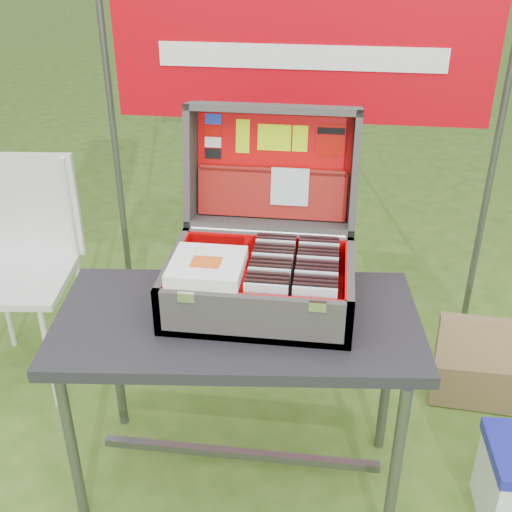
# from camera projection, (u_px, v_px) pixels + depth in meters

# --- Properties ---
(ground) EXTENTS (80.00, 80.00, 0.00)m
(ground) POSITION_uv_depth(u_px,v_px,m) (269.00, 483.00, 2.35)
(ground) COLOR #3A5F17
(ground) RESTS_ON ground
(table) EXTENTS (1.20, 0.69, 0.72)m
(table) POSITION_uv_depth(u_px,v_px,m) (239.00, 403.00, 2.20)
(table) COLOR black
(table) RESTS_ON ground
(table_top) EXTENTS (1.20, 0.69, 0.04)m
(table_top) POSITION_uv_depth(u_px,v_px,m) (238.00, 322.00, 2.03)
(table_top) COLOR black
(table_top) RESTS_ON ground
(table_leg_fl) EXTENTS (0.04, 0.04, 0.68)m
(table_leg_fl) POSITION_uv_depth(u_px,v_px,m) (71.00, 442.00, 2.07)
(table_leg_fl) COLOR #59595B
(table_leg_fl) RESTS_ON ground
(table_leg_fr) EXTENTS (0.04, 0.04, 0.68)m
(table_leg_fr) POSITION_uv_depth(u_px,v_px,m) (395.00, 474.00, 1.95)
(table_leg_fr) COLOR #59595B
(table_leg_fr) RESTS_ON ground
(table_leg_bl) EXTENTS (0.04, 0.04, 0.68)m
(table_leg_bl) POSITION_uv_depth(u_px,v_px,m) (116.00, 355.00, 2.46)
(table_leg_bl) COLOR #59595B
(table_leg_bl) RESTS_ON ground
(table_leg_br) EXTENTS (0.04, 0.04, 0.68)m
(table_leg_br) POSITION_uv_depth(u_px,v_px,m) (387.00, 377.00, 2.35)
(table_leg_br) COLOR #59595B
(table_leg_br) RESTS_ON ground
(table_brace) EXTENTS (1.00, 0.03, 0.03)m
(table_brace) POSITION_uv_depth(u_px,v_px,m) (240.00, 454.00, 2.31)
(table_brace) COLOR #59595B
(table_brace) RESTS_ON ground
(suitcase) EXTENTS (0.59, 0.58, 0.55)m
(suitcase) POSITION_uv_depth(u_px,v_px,m) (263.00, 220.00, 2.00)
(suitcase) COLOR #4F4B47
(suitcase) RESTS_ON table
(suitcase_base_bottom) EXTENTS (0.59, 0.42, 0.02)m
(suitcase_base_bottom) POSITION_uv_depth(u_px,v_px,m) (260.00, 302.00, 2.07)
(suitcase_base_bottom) COLOR #4F4B47
(suitcase_base_bottom) RESTS_ON table_top
(suitcase_base_wall_front) EXTENTS (0.59, 0.02, 0.16)m
(suitcase_base_wall_front) POSITION_uv_depth(u_px,v_px,m) (252.00, 319.00, 1.87)
(suitcase_base_wall_front) COLOR #4F4B47
(suitcase_base_wall_front) RESTS_ON table_top
(suitcase_base_wall_back) EXTENTS (0.59, 0.02, 0.16)m
(suitcase_base_wall_back) POSITION_uv_depth(u_px,v_px,m) (267.00, 254.00, 2.21)
(suitcase_base_wall_back) COLOR #4F4B47
(suitcase_base_wall_back) RESTS_ON table_top
(suitcase_base_wall_left) EXTENTS (0.02, 0.42, 0.16)m
(suitcase_base_wall_left) POSITION_uv_depth(u_px,v_px,m) (173.00, 278.00, 2.07)
(suitcase_base_wall_left) COLOR #4F4B47
(suitcase_base_wall_left) RESTS_ON table_top
(suitcase_base_wall_right) EXTENTS (0.02, 0.42, 0.16)m
(suitcase_base_wall_right) POSITION_uv_depth(u_px,v_px,m) (349.00, 290.00, 2.01)
(suitcase_base_wall_right) COLOR #4F4B47
(suitcase_base_wall_right) RESTS_ON table_top
(suitcase_liner_floor) EXTENTS (0.54, 0.37, 0.01)m
(suitcase_liner_floor) POSITION_uv_depth(u_px,v_px,m) (260.00, 298.00, 2.07)
(suitcase_liner_floor) COLOR #ED0100
(suitcase_liner_floor) RESTS_ON suitcase_base_bottom
(suitcase_latch_left) EXTENTS (0.05, 0.01, 0.03)m
(suitcase_latch_left) POSITION_uv_depth(u_px,v_px,m) (186.00, 297.00, 1.85)
(suitcase_latch_left) COLOR silver
(suitcase_latch_left) RESTS_ON suitcase_base_wall_front
(suitcase_latch_right) EXTENTS (0.05, 0.01, 0.03)m
(suitcase_latch_right) POSITION_uv_depth(u_px,v_px,m) (317.00, 306.00, 1.81)
(suitcase_latch_right) COLOR silver
(suitcase_latch_right) RESTS_ON suitcase_base_wall_front
(suitcase_hinge) EXTENTS (0.53, 0.02, 0.02)m
(suitcase_hinge) POSITION_uv_depth(u_px,v_px,m) (268.00, 233.00, 2.19)
(suitcase_hinge) COLOR silver
(suitcase_hinge) RESTS_ON suitcase_base_wall_back
(suitcase_lid_back) EXTENTS (0.59, 0.11, 0.42)m
(suitcase_lid_back) POSITION_uv_depth(u_px,v_px,m) (274.00, 165.00, 2.26)
(suitcase_lid_back) COLOR #4F4B47
(suitcase_lid_back) RESTS_ON suitcase_base_wall_back
(suitcase_lid_rim_far) EXTENTS (0.59, 0.16, 0.05)m
(suitcase_lid_rim_far) POSITION_uv_depth(u_px,v_px,m) (274.00, 109.00, 2.14)
(suitcase_lid_rim_far) COLOR #4F4B47
(suitcase_lid_rim_far) RESTS_ON suitcase_lid_back
(suitcase_lid_rim_near) EXTENTS (0.59, 0.16, 0.05)m
(suitcase_lid_rim_near) POSITION_uv_depth(u_px,v_px,m) (270.00, 224.00, 2.26)
(suitcase_lid_rim_near) COLOR #4F4B47
(suitcase_lid_rim_near) RESTS_ON suitcase_lid_back
(suitcase_lid_rim_left) EXTENTS (0.02, 0.24, 0.44)m
(suitcase_lid_rim_left) POSITION_uv_depth(u_px,v_px,m) (191.00, 164.00, 2.23)
(suitcase_lid_rim_left) COLOR #4F4B47
(suitcase_lid_rim_left) RESTS_ON suitcase_lid_back
(suitcase_lid_rim_right) EXTENTS (0.02, 0.24, 0.44)m
(suitcase_lid_rim_right) POSITION_uv_depth(u_px,v_px,m) (355.00, 172.00, 2.17)
(suitcase_lid_rim_right) COLOR #4F4B47
(suitcase_lid_rim_right) RESTS_ON suitcase_lid_back
(suitcase_lid_liner) EXTENTS (0.54, 0.08, 0.36)m
(suitcase_lid_liner) POSITION_uv_depth(u_px,v_px,m) (274.00, 165.00, 2.25)
(suitcase_lid_liner) COLOR #ED0100
(suitcase_lid_liner) RESTS_ON suitcase_lid_back
(suitcase_liner_wall_front) EXTENTS (0.54, 0.01, 0.13)m
(suitcase_liner_wall_front) POSITION_uv_depth(u_px,v_px,m) (252.00, 313.00, 1.88)
(suitcase_liner_wall_front) COLOR #ED0100
(suitcase_liner_wall_front) RESTS_ON suitcase_base_bottom
(suitcase_liner_wall_back) EXTENTS (0.54, 0.01, 0.13)m
(suitcase_liner_wall_back) POSITION_uv_depth(u_px,v_px,m) (267.00, 253.00, 2.20)
(suitcase_liner_wall_back) COLOR #ED0100
(suitcase_liner_wall_back) RESTS_ON suitcase_base_bottom
(suitcase_liner_wall_left) EXTENTS (0.01, 0.37, 0.13)m
(suitcase_liner_wall_left) POSITION_uv_depth(u_px,v_px,m) (178.00, 276.00, 2.07)
(suitcase_liner_wall_left) COLOR #ED0100
(suitcase_liner_wall_left) RESTS_ON suitcase_base_bottom
(suitcase_liner_wall_right) EXTENTS (0.01, 0.37, 0.13)m
(suitcase_liner_wall_right) POSITION_uv_depth(u_px,v_px,m) (345.00, 287.00, 2.01)
(suitcase_liner_wall_right) COLOR #ED0100
(suitcase_liner_wall_right) RESTS_ON suitcase_base_bottom
(suitcase_lid_pocket) EXTENTS (0.52, 0.07, 0.17)m
(suitcase_lid_pocket) POSITION_uv_depth(u_px,v_px,m) (272.00, 194.00, 2.26)
(suitcase_lid_pocket) COLOR maroon
(suitcase_lid_pocket) RESTS_ON suitcase_lid_liner
(suitcase_pocket_edge) EXTENTS (0.51, 0.02, 0.02)m
(suitcase_pocket_edge) POSITION_uv_depth(u_px,v_px,m) (273.00, 170.00, 2.23)
(suitcase_pocket_edge) COLOR maroon
(suitcase_pocket_edge) RESTS_ON suitcase_lid_pocket
(suitcase_pocket_cd) EXTENTS (0.13, 0.04, 0.13)m
(suitcase_pocket_cd) POSITION_uv_depth(u_px,v_px,m) (290.00, 187.00, 2.23)
(suitcase_pocket_cd) COLOR silver
(suitcase_pocket_cd) RESTS_ON suitcase_lid_pocket
(lid_sticker_cc_a) EXTENTS (0.06, 0.01, 0.04)m
(lid_sticker_cc_a) POSITION_uv_depth(u_px,v_px,m) (213.00, 119.00, 2.22)
(lid_sticker_cc_a) COLOR #1933B2
(lid_sticker_cc_a) RESTS_ON suitcase_lid_liner
(lid_sticker_cc_b) EXTENTS (0.06, 0.01, 0.04)m
(lid_sticker_cc_b) POSITION_uv_depth(u_px,v_px,m) (213.00, 131.00, 2.23)
(lid_sticker_cc_b) COLOR #B20700
(lid_sticker_cc_b) RESTS_ON suitcase_lid_liner
(lid_sticker_cc_c) EXTENTS (0.06, 0.01, 0.04)m
(lid_sticker_cc_c) POSITION_uv_depth(u_px,v_px,m) (213.00, 142.00, 2.24)
(lid_sticker_cc_c) COLOR white
(lid_sticker_cc_c) RESTS_ON suitcase_lid_liner
(lid_sticker_cc_d) EXTENTS (0.06, 0.01, 0.04)m
(lid_sticker_cc_d) POSITION_uv_depth(u_px,v_px,m) (213.00, 154.00, 2.26)
(lid_sticker_cc_d) COLOR black
(lid_sticker_cc_d) RESTS_ON suitcase_lid_liner
(lid_card_neon_tall) EXTENTS (0.05, 0.03, 0.11)m
(lid_card_neon_tall) POSITION_uv_depth(u_px,v_px,m) (243.00, 136.00, 2.23)
(lid_card_neon_tall) COLOR #C6F606
(lid_card_neon_tall) RESTS_ON suitcase_lid_liner
(lid_card_neon_main) EXTENTS (0.12, 0.02, 0.09)m
(lid_card_neon_main) POSITION_uv_depth(u_px,v_px,m) (274.00, 138.00, 2.21)
(lid_card_neon_main) COLOR #C6F606
(lid_card_neon_main) RESTS_ON suitcase_lid_liner
(lid_card_neon_small) EXTENTS (0.05, 0.02, 0.09)m
(lid_card_neon_small) POSITION_uv_depth(u_px,v_px,m) (300.00, 139.00, 2.20)
(lid_card_neon_small) COLOR #C6F606
(lid_card_neon_small) RESTS_ON suitcase_lid_liner
(lid_sticker_band) EXTENTS (0.10, 0.02, 0.10)m
(lid_sticker_band) POSITION_uv_depth(u_px,v_px,m) (331.00, 140.00, 2.19)
(lid_sticker_band) COLOR #B20700
(lid_sticker_band) RESTS_ON suitcase_lid_liner
(lid_sticker_band_bar) EXTENTS (0.09, 0.01, 0.02)m
(lid_sticker_band_bar) POSITION_uv_depth(u_px,v_px,m) (331.00, 131.00, 2.18)
(lid_sticker_band_bar) COLOR black
(lid_sticker_band_bar) RESTS_ON suitcase_lid_liner
(cd_left_0) EXTENTS (0.13, 0.01, 0.15)m
(cd_left_0) POSITION_uv_depth(u_px,v_px,m) (266.00, 306.00, 1.89)
(cd_left_0) COLOR silver
(cd_left_0) RESTS_ON suitcase_liner_floor
(cd_left_1) EXTENTS (0.13, 0.01, 0.15)m
(cd_left_1) POSITION_uv_depth(u_px,v_px,m) (267.00, 302.00, 1.91)
(cd_left_1) COLOR black
(cd_left_1) RESTS_ON suitcase_liner_floor
(cd_left_2) EXTENTS (0.13, 0.01, 0.15)m
(cd_left_2) POSITION_uv_depth(u_px,v_px,m) (267.00, 298.00, 1.93)
(cd_left_2) COLOR black
(cd_left_2) RESTS_ON suitcase_liner_floor
(cd_left_3) EXTENTS (0.13, 0.01, 0.15)m
(cd_left_3) POSITION_uv_depth(u_px,v_px,m) (268.00, 294.00, 1.95)
(cd_left_3) COLOR black
(cd_left_3) RESTS_ON suitcase_liner_floor
(cd_left_4) EXTENTS (0.13, 0.01, 0.15)m
(cd_left_4) POSITION_uv_depth(u_px,v_px,m) (269.00, 290.00, 1.97)
(cd_left_4) COLOR silver
(cd_left_4) RESTS_ON suitcase_liner_floor
(cd_left_5) EXTENTS (0.13, 0.01, 0.15)m
(cd_left_5) POSITION_uv_depth(u_px,v_px,m) (270.00, 286.00, 1.99)
(cd_left_5) COLOR black
(cd_left_5) RESTS_ON suitcase_liner_floor
(cd_left_6) EXTENTS (0.13, 0.01, 0.15)m
(cd_left_6) POSITION_uv_depth(u_px,v_px,m) (271.00, 282.00, 2.01)
(cd_left_6) COLOR black
(cd_left_6) RESTS_ON suitcase_liner_floor
(cd_left_7) EXTENTS (0.13, 0.01, 0.15)m
(cd_left_7) POSITION_uv_depth(u_px,v_px,m) (271.00, 278.00, 2.03)
(cd_left_7) COLOR black
(cd_left_7) RESTS_ON suitcase_liner_floor
(cd_left_8) EXTENTS (0.13, 0.01, 0.15)m
(cd_left_8) POSITION_uv_depth(u_px,v_px,m) (272.00, 275.00, 2.05)
(cd_left_8) COLOR silver
(cd_left_8) RESTS_ON suitcase_liner_floor
(cd_left_9) EXTENTS (0.13, 0.01, 0.15)m
(cd_left_9) POSITION_uv_depth(u_px,v_px,m) (273.00, 271.00, 2.07)
(cd_left_9) COLOR black
(cd_left_9) RESTS_ON suitcase_liner_floor
(cd_left_10) EXTENTS (0.13, 0.01, 0.15)m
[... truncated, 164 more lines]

